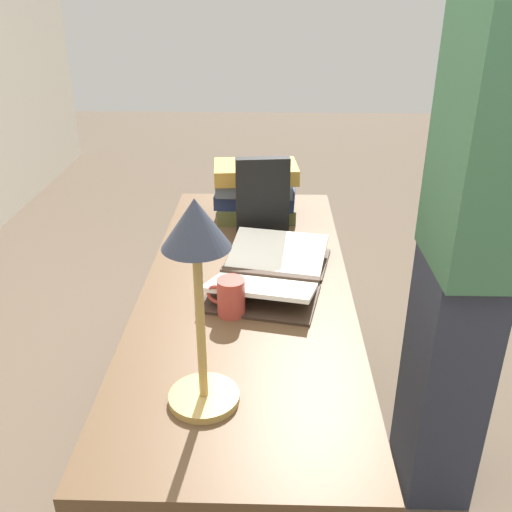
{
  "coord_description": "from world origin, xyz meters",
  "views": [
    {
      "loc": [
        -1.42,
        -0.07,
        1.55
      ],
      "look_at": [
        0.02,
        -0.03,
        0.85
      ],
      "focal_mm": 40.0,
      "sensor_mm": 36.0,
      "label": 1
    }
  ],
  "objects_px": {
    "reading_lamp": "(197,264)",
    "person_reader": "(465,256)",
    "coffee_mug": "(230,297)",
    "open_book": "(270,273)",
    "book_standing_upright": "(263,199)",
    "book_stack_tall": "(256,191)"
  },
  "relations": [
    {
      "from": "book_stack_tall",
      "to": "reading_lamp",
      "type": "distance_m",
      "value": 1.03
    },
    {
      "from": "book_standing_upright",
      "to": "reading_lamp",
      "type": "distance_m",
      "value": 0.85
    },
    {
      "from": "open_book",
      "to": "reading_lamp",
      "type": "xyz_separation_m",
      "value": [
        -0.53,
        0.13,
        0.29
      ]
    },
    {
      "from": "reading_lamp",
      "to": "coffee_mug",
      "type": "distance_m",
      "value": 0.43
    },
    {
      "from": "reading_lamp",
      "to": "coffee_mug",
      "type": "bearing_deg",
      "value": -5.34
    },
    {
      "from": "open_book",
      "to": "person_reader",
      "type": "relative_size",
      "value": 0.3
    },
    {
      "from": "book_stack_tall",
      "to": "coffee_mug",
      "type": "height_order",
      "value": "book_stack_tall"
    },
    {
      "from": "person_reader",
      "to": "book_standing_upright",
      "type": "bearing_deg",
      "value": -115.88
    },
    {
      "from": "reading_lamp",
      "to": "coffee_mug",
      "type": "relative_size",
      "value": 4.3
    },
    {
      "from": "reading_lamp",
      "to": "person_reader",
      "type": "bearing_deg",
      "value": -51.32
    },
    {
      "from": "reading_lamp",
      "to": "person_reader",
      "type": "relative_size",
      "value": 0.26
    },
    {
      "from": "reading_lamp",
      "to": "person_reader",
      "type": "xyz_separation_m",
      "value": [
        0.55,
        -0.68,
        -0.24
      ]
    },
    {
      "from": "open_book",
      "to": "person_reader",
      "type": "distance_m",
      "value": 0.55
    },
    {
      "from": "person_reader",
      "to": "reading_lamp",
      "type": "bearing_deg",
      "value": -51.32
    },
    {
      "from": "book_standing_upright",
      "to": "person_reader",
      "type": "relative_size",
      "value": 0.16
    },
    {
      "from": "reading_lamp",
      "to": "book_standing_upright",
      "type": "bearing_deg",
      "value": -7.25
    },
    {
      "from": "reading_lamp",
      "to": "coffee_mug",
      "type": "xyz_separation_m",
      "value": [
        0.34,
        -0.03,
        -0.26
      ]
    },
    {
      "from": "person_reader",
      "to": "book_stack_tall",
      "type": "bearing_deg",
      "value": -127.33
    },
    {
      "from": "book_standing_upright",
      "to": "book_stack_tall",
      "type": "bearing_deg",
      "value": 2.14
    },
    {
      "from": "open_book",
      "to": "reading_lamp",
      "type": "bearing_deg",
      "value": 177.67
    },
    {
      "from": "open_book",
      "to": "reading_lamp",
      "type": "height_order",
      "value": "reading_lamp"
    },
    {
      "from": "open_book",
      "to": "book_stack_tall",
      "type": "distance_m",
      "value": 0.49
    }
  ]
}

